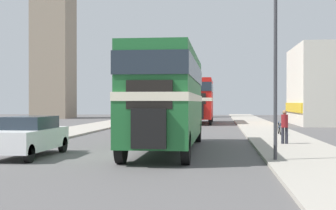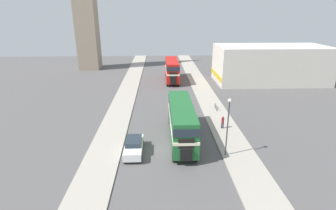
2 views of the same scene
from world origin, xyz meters
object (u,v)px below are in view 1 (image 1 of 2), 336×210
Objects in this scene: bicycle_on_pavement at (280,128)px; pedestrian_walking at (285,125)px; double_decker_bus at (168,93)px; street_lamp at (275,46)px; car_parked_near at (29,136)px; bus_distant at (200,97)px.

pedestrian_walking is at bearing -95.15° from bicycle_on_pavement.
double_decker_bus is 6.21× the size of bicycle_on_pavement.
double_decker_bus is 1.87× the size of street_lamp.
car_parked_near is at bearing 174.32° from street_lamp.
bus_distant is 29.30m from car_parked_near.
bus_distant is 5.76× the size of bicycle_on_pavement.
double_decker_bus is at bearing 29.28° from car_parked_near.
car_parked_near is 11.49m from pedestrian_walking.
double_decker_bus reaches higher than pedestrian_walking.
street_lamp reaches higher than pedestrian_walking.
pedestrian_walking is 6.45m from bicycle_on_pavement.
car_parked_near is 2.76× the size of pedestrian_walking.
car_parked_near is 9.62m from street_lamp.
pedestrian_walking is at bearing -78.08° from bus_distant.
bus_distant is 24.02m from pedestrian_walking.
bicycle_on_pavement is 13.20m from street_lamp.
pedestrian_walking is 6.97m from street_lamp.
bus_distant is (0.25, 25.97, 0.09)m from double_decker_bus.
bus_distant reaches higher than car_parked_near.
pedestrian_walking is at bearing 27.55° from car_parked_near.
street_lamp is (-1.73, -12.62, 3.47)m from bicycle_on_pavement.
bicycle_on_pavement is at bearing 84.85° from pedestrian_walking.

